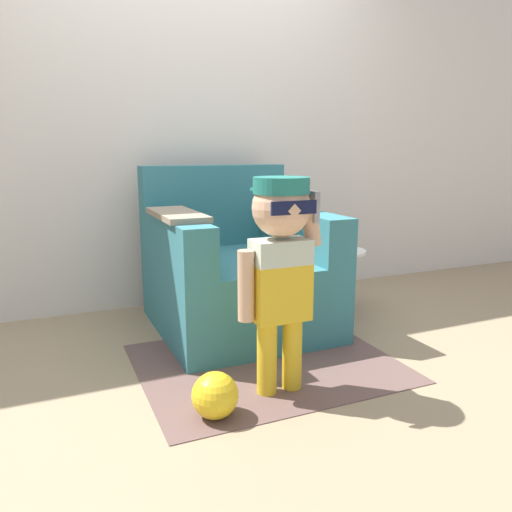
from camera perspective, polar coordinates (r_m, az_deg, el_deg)
The scene contains 7 objects.
ground_plane at distance 3.02m, azimuth -3.96°, elevation -8.22°, with size 10.00×10.00×0.00m, color #998466.
wall_back at distance 3.47m, azimuth -8.09°, elevation 16.16°, with size 10.00×0.05×2.60m.
armchair at distance 2.97m, azimuth -2.40°, elevation -1.79°, with size 0.95×1.03×0.95m.
person_child at distance 2.08m, azimuth 2.79°, elevation 0.42°, with size 0.38×0.29×0.94m.
side_table at distance 3.30m, azimuth 9.24°, elevation -2.03°, with size 0.36×0.36×0.41m.
rug at distance 2.54m, azimuth 1.19°, elevation -12.08°, with size 1.24×1.02×0.01m.
toy_ball at distance 2.05m, azimuth -4.71°, elevation -15.59°, with size 0.19×0.19×0.19m.
Camera 1 is at (-0.94, -2.67, 1.04)m, focal length 35.00 mm.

